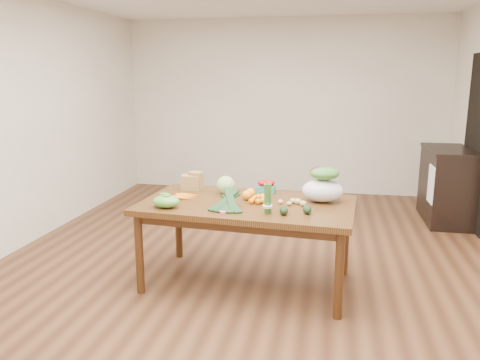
% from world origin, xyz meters
% --- Properties ---
extents(floor, '(6.00, 6.00, 0.00)m').
position_xyz_m(floor, '(0.00, 0.00, 0.00)').
color(floor, brown).
rests_on(floor, ground).
extents(room_walls, '(5.02, 6.02, 2.70)m').
position_xyz_m(room_walls, '(0.00, 0.00, 1.35)').
color(room_walls, silver).
rests_on(room_walls, floor).
extents(dining_table, '(1.89, 1.15, 0.75)m').
position_xyz_m(dining_table, '(0.06, -0.56, 0.38)').
color(dining_table, '#553313').
rests_on(dining_table, floor).
extents(doorway_dark, '(0.02, 1.00, 2.10)m').
position_xyz_m(doorway_dark, '(2.48, 1.60, 1.05)').
color(doorway_dark, black).
rests_on(doorway_dark, floor).
extents(cabinet, '(0.52, 1.02, 0.94)m').
position_xyz_m(cabinet, '(2.22, 1.76, 0.47)').
color(cabinet, black).
rests_on(cabinet, floor).
extents(dish_towel, '(0.02, 0.28, 0.45)m').
position_xyz_m(dish_towel, '(1.96, 1.40, 0.55)').
color(dish_towel, white).
rests_on(dish_towel, cabinet).
extents(paper_bag, '(0.26, 0.22, 0.17)m').
position_xyz_m(paper_bag, '(-0.55, -0.20, 0.84)').
color(paper_bag, olive).
rests_on(paper_bag, dining_table).
extents(cabbage, '(0.17, 0.17, 0.17)m').
position_xyz_m(cabbage, '(-0.18, -0.32, 0.84)').
color(cabbage, '#9FC370').
rests_on(cabbage, dining_table).
extents(strawberry_basket_a, '(0.11, 0.11, 0.09)m').
position_xyz_m(strawberry_basket_a, '(0.14, -0.18, 0.80)').
color(strawberry_basket_a, red).
rests_on(strawberry_basket_a, dining_table).
extents(strawberry_basket_b, '(0.11, 0.11, 0.10)m').
position_xyz_m(strawberry_basket_b, '(0.21, -0.17, 0.80)').
color(strawberry_basket_b, red).
rests_on(strawberry_basket_b, dining_table).
extents(orange_a, '(0.09, 0.09, 0.09)m').
position_xyz_m(orange_a, '(0.05, -0.49, 0.79)').
color(orange_a, orange).
rests_on(orange_a, dining_table).
extents(orange_b, '(0.09, 0.09, 0.09)m').
position_xyz_m(orange_b, '(0.07, -0.41, 0.80)').
color(orange_b, '#FB9E0F').
rests_on(orange_b, dining_table).
extents(orange_c, '(0.07, 0.07, 0.07)m').
position_xyz_m(orange_c, '(0.19, -0.51, 0.79)').
color(orange_c, orange).
rests_on(orange_c, dining_table).
extents(mandarin_cluster, '(0.19, 0.19, 0.08)m').
position_xyz_m(mandarin_cluster, '(0.16, -0.55, 0.79)').
color(mandarin_cluster, orange).
rests_on(mandarin_cluster, dining_table).
extents(carrots, '(0.23, 0.20, 0.03)m').
position_xyz_m(carrots, '(-0.51, -0.51, 0.76)').
color(carrots, orange).
rests_on(carrots, dining_table).
extents(snap_pea_bag, '(0.23, 0.17, 0.10)m').
position_xyz_m(snap_pea_bag, '(-0.57, -0.85, 0.80)').
color(snap_pea_bag, '#61B33C').
rests_on(snap_pea_bag, dining_table).
extents(kale_bunch, '(0.35, 0.42, 0.16)m').
position_xyz_m(kale_bunch, '(-0.06, -0.83, 0.83)').
color(kale_bunch, black).
rests_on(kale_bunch, dining_table).
extents(asparagus_bundle, '(0.09, 0.12, 0.26)m').
position_xyz_m(asparagus_bundle, '(0.28, -0.87, 0.88)').
color(asparagus_bundle, '#4D873E').
rests_on(asparagus_bundle, dining_table).
extents(potato_a, '(0.05, 0.04, 0.04)m').
position_xyz_m(potato_a, '(0.35, -0.56, 0.77)').
color(potato_a, '#D6CA7B').
rests_on(potato_a, dining_table).
extents(potato_b, '(0.04, 0.04, 0.04)m').
position_xyz_m(potato_b, '(0.43, -0.60, 0.77)').
color(potato_b, tan).
rests_on(potato_b, dining_table).
extents(potato_c, '(0.06, 0.05, 0.05)m').
position_xyz_m(potato_c, '(0.50, -0.54, 0.77)').
color(potato_c, '#D0BF78').
rests_on(potato_c, dining_table).
extents(potato_d, '(0.05, 0.05, 0.05)m').
position_xyz_m(potato_d, '(0.45, -0.52, 0.77)').
color(potato_d, tan).
rests_on(potato_d, dining_table).
extents(potato_e, '(0.06, 0.05, 0.05)m').
position_xyz_m(potato_e, '(0.55, -0.59, 0.77)').
color(potato_e, '#D6C57B').
rests_on(potato_e, dining_table).
extents(avocado_a, '(0.09, 0.12, 0.07)m').
position_xyz_m(avocado_a, '(0.41, -0.87, 0.78)').
color(avocado_a, black).
rests_on(avocado_a, dining_table).
extents(avocado_b, '(0.10, 0.12, 0.07)m').
position_xyz_m(avocado_b, '(0.59, -0.81, 0.78)').
color(avocado_b, black).
rests_on(avocado_b, dining_table).
extents(salad_bag, '(0.38, 0.30, 0.28)m').
position_xyz_m(salad_bag, '(0.70, -0.41, 0.89)').
color(salad_bag, silver).
rests_on(salad_bag, dining_table).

